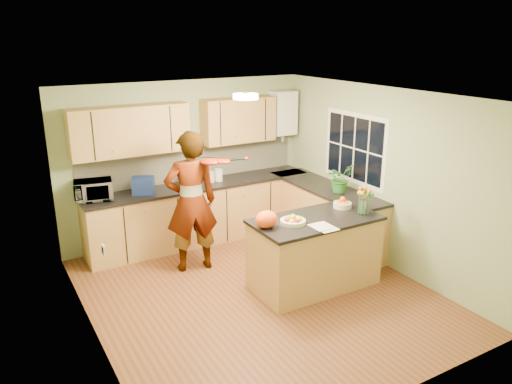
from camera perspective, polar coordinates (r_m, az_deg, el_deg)
floor at (r=6.50m, az=0.25°, el=-11.52°), size 4.50×4.50×0.00m
ceiling at (r=5.70m, az=0.29°, el=10.94°), size 4.00×4.50×0.02m
wall_back at (r=7.93m, az=-8.01°, el=3.52°), size 4.00×0.02×2.50m
wall_front at (r=4.35m, az=15.67°, el=-9.30°), size 4.00×0.02×2.50m
wall_left at (r=5.32m, az=-18.70°, el=-4.47°), size 0.02×4.50×2.50m
wall_right at (r=7.16m, az=14.21°, el=1.60°), size 0.02×4.50×2.50m
back_counter at (r=7.93m, az=-6.27°, el=-2.31°), size 3.64×0.62×0.94m
right_counter at (r=7.82m, az=7.88°, el=-2.67°), size 0.62×2.24×0.94m
splashback at (r=7.96m, az=-7.28°, el=3.25°), size 3.60×0.02×0.52m
upper_cabinets at (r=7.58m, az=-8.94°, el=7.47°), size 3.20×0.34×0.70m
boiler at (r=8.44m, az=3.08°, el=9.01°), size 0.40×0.30×0.86m
window_right at (r=7.51m, az=11.17°, el=4.91°), size 0.01×1.30×1.05m
light_switch at (r=4.76m, az=-17.04°, el=-6.31°), size 0.02×0.09×0.09m
ceiling_lamp at (r=5.97m, az=-1.20°, el=10.86°), size 0.30×0.30×0.07m
peninsula_island at (r=6.53m, az=6.70°, el=-6.85°), size 1.64×0.84×0.94m
fruit_dish at (r=6.14m, az=4.24°, el=-3.20°), size 0.32×0.32×0.11m
orange_bowl at (r=6.77m, az=9.85°, el=-1.28°), size 0.24×0.24×0.14m
flower_vase at (r=6.49m, az=12.14°, el=-0.14°), size 0.23×0.23×0.43m
orange_bag at (r=5.98m, az=1.21°, el=-3.13°), size 0.31×0.27×0.21m
papers at (r=6.07m, az=7.79°, el=-3.98°), size 0.24×0.32×0.01m
violinist at (r=6.83m, az=-7.42°, el=-1.14°), size 0.79×0.59×1.97m
violin at (r=6.54m, az=-5.25°, el=3.49°), size 0.69×0.60×0.17m
microwave at (r=7.30m, az=-18.09°, el=0.18°), size 0.57×0.44×0.28m
blue_box at (r=7.42m, az=-12.76°, el=0.75°), size 0.37×0.33×0.24m
kettle at (r=7.66m, az=-7.84°, el=1.52°), size 0.15×0.15×0.28m
jar_cream at (r=7.83m, az=-5.15°, el=1.72°), size 0.14×0.14×0.17m
jar_white at (r=7.88m, az=-4.30°, el=1.95°), size 0.15×0.15×0.19m
potted_plant at (r=7.38m, az=9.56°, el=1.58°), size 0.46×0.43×0.42m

